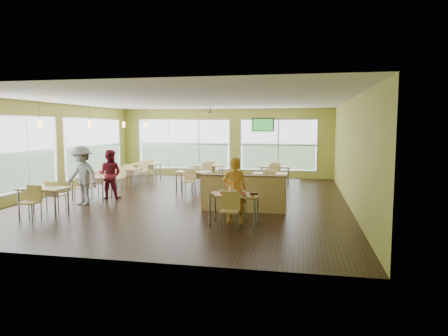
{
  "coord_description": "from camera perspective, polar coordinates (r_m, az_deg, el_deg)",
  "views": [
    {
      "loc": [
        3.63,
        -12.42,
        2.39
      ],
      "look_at": [
        1.39,
        -1.19,
        1.19
      ],
      "focal_mm": 32.0,
      "sensor_mm": 36.0,
      "label": 1
    }
  ],
  "objects": [
    {
      "name": "tv_backwall",
      "position": [
        18.41,
        5.6,
        6.15
      ],
      "size": [
        1.0,
        0.07,
        0.6
      ],
      "color": "black",
      "rests_on": "wall_back"
    },
    {
      "name": "patron_grey",
      "position": [
        12.85,
        -19.59,
        -1.01
      ],
      "size": [
        1.31,
        0.98,
        1.8
      ],
      "primitive_type": "imported",
      "rotation": [
        0.0,
        0.0,
        -0.29
      ],
      "color": "slate",
      "rests_on": "floor"
    },
    {
      "name": "wrapper_left",
      "position": [
        9.56,
        -1.89,
        -3.77
      ],
      "size": [
        0.19,
        0.18,
        0.04
      ],
      "primitive_type": "ellipsoid",
      "rotation": [
        0.0,
        0.0,
        0.23
      ],
      "color": "#936C47",
      "rests_on": "main_table"
    },
    {
      "name": "cup_yellow",
      "position": [
        9.48,
        1.1,
        -3.56
      ],
      "size": [
        0.09,
        0.09,
        0.33
      ],
      "color": "white",
      "rests_on": "main_table"
    },
    {
      "name": "main_table",
      "position": [
        9.72,
        1.45,
        -4.43
      ],
      "size": [
        1.22,
        1.52,
        0.87
      ],
      "color": "#D9B975",
      "rests_on": "floor"
    },
    {
      "name": "wrapper_mid",
      "position": [
        9.81,
        1.16,
        -3.47
      ],
      "size": [
        0.25,
        0.23,
        0.05
      ],
      "primitive_type": "ellipsoid",
      "rotation": [
        0.0,
        0.0,
        -0.16
      ],
      "color": "#936C47",
      "rests_on": "main_table"
    },
    {
      "name": "food_basket",
      "position": [
        9.67,
        4.33,
        -3.6
      ],
      "size": [
        0.24,
        0.24,
        0.06
      ],
      "color": "black",
      "rests_on": "main_table"
    },
    {
      "name": "man_plaid",
      "position": [
        9.79,
        1.55,
        -3.22
      ],
      "size": [
        0.61,
        0.42,
        1.64
      ],
      "primitive_type": "imported",
      "rotation": [
        0.0,
        0.0,
        3.18
      ],
      "color": "#CB4916",
      "rests_on": "floor"
    },
    {
      "name": "half_wall_divider",
      "position": [
        11.15,
        2.72,
        -3.65
      ],
      "size": [
        2.4,
        0.14,
        1.04
      ],
      "color": "#D9B975",
      "rests_on": "floor"
    },
    {
      "name": "room",
      "position": [
        12.97,
        -5.01,
        2.48
      ],
      "size": [
        12.0,
        12.04,
        3.2
      ],
      "color": "black",
      "rests_on": "ground"
    },
    {
      "name": "ketchup_cup",
      "position": [
        9.37,
        4.13,
        -4.02
      ],
      "size": [
        0.06,
        0.06,
        0.02
      ],
      "primitive_type": "cylinder",
      "color": "#A61409",
      "rests_on": "main_table"
    },
    {
      "name": "cup_blue",
      "position": [
        9.53,
        -0.33,
        -3.49
      ],
      "size": [
        0.1,
        0.1,
        0.35
      ],
      "color": "white",
      "rests_on": "main_table"
    },
    {
      "name": "wrapper_right",
      "position": [
        9.43,
        2.89,
        -3.92
      ],
      "size": [
        0.15,
        0.14,
        0.04
      ],
      "primitive_type": "ellipsoid",
      "rotation": [
        0.0,
        0.0,
        0.03
      ],
      "color": "#936C47",
      "rests_on": "main_table"
    },
    {
      "name": "cup_red_far",
      "position": [
        9.52,
        2.84,
        -3.51
      ],
      "size": [
        0.09,
        0.09,
        0.34
      ],
      "color": "white",
      "rests_on": "main_table"
    },
    {
      "name": "window_bays",
      "position": [
        16.75,
        -10.77,
        2.76
      ],
      "size": [
        9.24,
        10.24,
        2.38
      ],
      "color": "white",
      "rests_on": "room"
    },
    {
      "name": "patron_maroon",
      "position": [
        13.67,
        -16.0,
        -0.87
      ],
      "size": [
        0.84,
        0.68,
        1.62
      ],
      "primitive_type": "imported",
      "rotation": [
        0.0,
        0.0,
        3.23
      ],
      "color": "maroon",
      "rests_on": "floor"
    },
    {
      "name": "pendant_lights",
      "position": [
        14.77,
        -16.36,
        6.0
      ],
      "size": [
        0.11,
        7.31,
        0.86
      ],
      "color": "#2D2119",
      "rests_on": "ceiling"
    },
    {
      "name": "dining_tables",
      "position": [
        14.99,
        -7.0,
        -0.79
      ],
      "size": [
        6.92,
        8.72,
        0.87
      ],
      "color": "#D9B975",
      "rests_on": "floor"
    },
    {
      "name": "cup_red_near",
      "position": [
        9.61,
        1.64,
        -3.42
      ],
      "size": [
        0.09,
        0.09,
        0.34
      ],
      "color": "white",
      "rests_on": "main_table"
    },
    {
      "name": "ceiling_fan",
      "position": [
        15.85,
        -1.99,
        8.0
      ],
      "size": [
        1.25,
        1.25,
        0.29
      ],
      "color": "#2D2119",
      "rests_on": "ceiling"
    }
  ]
}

